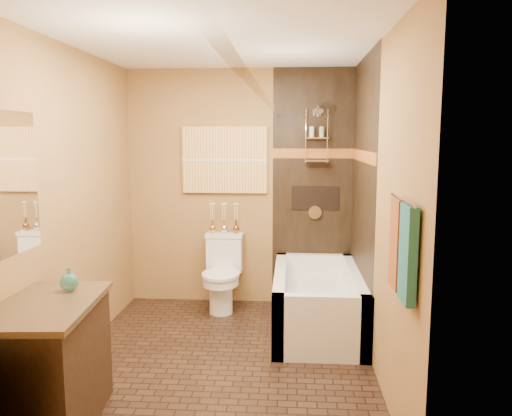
# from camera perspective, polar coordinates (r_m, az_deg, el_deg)

# --- Properties ---
(floor) EXTENTS (3.00, 3.00, 0.00)m
(floor) POSITION_cam_1_polar(r_m,az_deg,el_deg) (4.22, -3.94, -17.00)
(floor) COLOR black
(floor) RESTS_ON ground
(wall_left) EXTENTS (0.02, 3.00, 2.50)m
(wall_left) POSITION_cam_1_polar(r_m,az_deg,el_deg) (4.20, -20.55, 0.23)
(wall_left) COLOR #A2733E
(wall_left) RESTS_ON floor
(wall_right) EXTENTS (0.02, 3.00, 2.50)m
(wall_right) POSITION_cam_1_polar(r_m,az_deg,el_deg) (3.87, 13.74, -0.10)
(wall_right) COLOR #A2733E
(wall_right) RESTS_ON floor
(wall_back) EXTENTS (2.40, 0.02, 2.50)m
(wall_back) POSITION_cam_1_polar(r_m,az_deg,el_deg) (5.34, -1.83, 2.30)
(wall_back) COLOR #A2733E
(wall_back) RESTS_ON floor
(wall_front) EXTENTS (2.40, 0.02, 2.50)m
(wall_front) POSITION_cam_1_polar(r_m,az_deg,el_deg) (2.40, -9.21, -4.87)
(wall_front) COLOR #A2733E
(wall_front) RESTS_ON floor
(ceiling) EXTENTS (3.00, 3.00, 0.00)m
(ceiling) POSITION_cam_1_polar(r_m,az_deg,el_deg) (3.89, -4.31, 18.65)
(ceiling) COLOR silver
(ceiling) RESTS_ON wall_back
(alcove_tile_back) EXTENTS (0.85, 0.01, 2.50)m
(alcove_tile_back) POSITION_cam_1_polar(r_m,az_deg,el_deg) (5.30, 6.52, 2.21)
(alcove_tile_back) COLOR black
(alcove_tile_back) RESTS_ON wall_back
(alcove_tile_right) EXTENTS (0.01, 1.50, 2.50)m
(alcove_tile_right) POSITION_cam_1_polar(r_m,az_deg,el_deg) (4.61, 12.05, 1.22)
(alcove_tile_right) COLOR black
(alcove_tile_right) RESTS_ON wall_right
(mosaic_band_back) EXTENTS (0.85, 0.01, 0.10)m
(mosaic_band_back) POSITION_cam_1_polar(r_m,az_deg,el_deg) (5.27, 6.59, 6.21)
(mosaic_band_back) COLOR brown
(mosaic_band_back) RESTS_ON alcove_tile_back
(mosaic_band_right) EXTENTS (0.01, 1.50, 0.10)m
(mosaic_band_right) POSITION_cam_1_polar(r_m,az_deg,el_deg) (4.58, 12.06, 5.82)
(mosaic_band_right) COLOR brown
(mosaic_band_right) RESTS_ON alcove_tile_right
(alcove_niche) EXTENTS (0.50, 0.01, 0.25)m
(alcove_niche) POSITION_cam_1_polar(r_m,az_deg,el_deg) (5.31, 6.78, 1.13)
(alcove_niche) COLOR black
(alcove_niche) RESTS_ON alcove_tile_back
(shower_fixtures) EXTENTS (0.24, 0.33, 1.16)m
(shower_fixtures) POSITION_cam_1_polar(r_m,az_deg,el_deg) (5.17, 6.93, 6.68)
(shower_fixtures) COLOR silver
(shower_fixtures) RESTS_ON floor
(curtain_rod) EXTENTS (0.03, 1.55, 0.03)m
(curtain_rod) POSITION_cam_1_polar(r_m,az_deg,el_deg) (4.54, 2.25, 11.03)
(curtain_rod) COLOR silver
(curtain_rod) RESTS_ON wall_back
(towel_bar) EXTENTS (0.02, 0.55, 0.02)m
(towel_bar) POSITION_cam_1_polar(r_m,az_deg,el_deg) (2.82, 16.42, 0.92)
(towel_bar) COLOR silver
(towel_bar) RESTS_ON wall_right
(towel_teal) EXTENTS (0.05, 0.22, 0.52)m
(towel_teal) POSITION_cam_1_polar(r_m,az_deg,el_deg) (2.74, 16.97, -5.03)
(towel_teal) COLOR #1D5F61
(towel_teal) RESTS_ON towel_bar
(towel_rust) EXTENTS (0.05, 0.22, 0.52)m
(towel_rust) POSITION_cam_1_polar(r_m,az_deg,el_deg) (2.99, 15.87, -3.92)
(towel_rust) COLOR brown
(towel_rust) RESTS_ON towel_bar
(sunset_painting) EXTENTS (0.90, 0.04, 0.70)m
(sunset_painting) POSITION_cam_1_polar(r_m,az_deg,el_deg) (5.31, -3.59, 5.51)
(sunset_painting) COLOR gold
(sunset_painting) RESTS_ON wall_back
(bathtub) EXTENTS (0.80, 1.50, 0.55)m
(bathtub) POSITION_cam_1_polar(r_m,az_deg,el_deg) (4.80, 7.00, -11.02)
(bathtub) COLOR white
(bathtub) RESTS_ON floor
(toilet) EXTENTS (0.40, 0.58, 0.78)m
(toilet) POSITION_cam_1_polar(r_m,az_deg,el_deg) (5.23, -3.86, -7.39)
(toilet) COLOR white
(toilet) RESTS_ON floor
(vanity) EXTENTS (0.63, 0.95, 0.80)m
(vanity) POSITION_cam_1_polar(r_m,az_deg,el_deg) (3.43, -22.66, -16.29)
(vanity) COLOR black
(vanity) RESTS_ON floor
(teal_bottle) EXTENTS (0.14, 0.14, 0.19)m
(teal_bottle) POSITION_cam_1_polar(r_m,az_deg,el_deg) (3.46, -20.57, -7.65)
(teal_bottle) COLOR #297C76
(teal_bottle) RESTS_ON vanity
(bud_vases) EXTENTS (0.32, 0.07, 0.31)m
(bud_vases) POSITION_cam_1_polar(r_m,az_deg,el_deg) (5.28, -3.66, -1.08)
(bud_vases) COLOR gold
(bud_vases) RESTS_ON toilet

